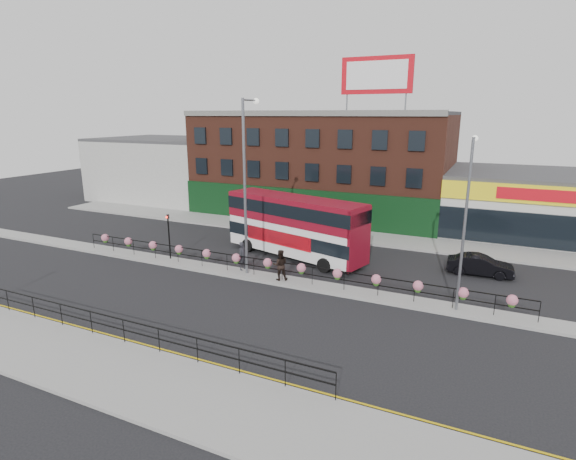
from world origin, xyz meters
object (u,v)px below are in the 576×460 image
at_px(car, 480,265).
at_px(lamp_column_east, 466,210).
at_px(pedestrian_b, 280,265).
at_px(double_decker_bus, 295,221).
at_px(pedestrian_a, 243,256).
at_px(lamp_column_west, 247,172).

xyz_separation_m(car, lamp_column_east, (-0.84, -6.34, 4.76)).
xyz_separation_m(pedestrian_b, lamp_column_east, (10.28, 0.23, 4.32)).
distance_m(double_decker_bus, pedestrian_a, 4.89).
bearing_deg(pedestrian_b, car, -177.05).
relative_size(double_decker_bus, pedestrian_a, 6.01).
relative_size(pedestrian_b, lamp_column_west, 0.18).
bearing_deg(lamp_column_east, double_decker_bus, 157.95).
bearing_deg(lamp_column_east, pedestrian_a, 178.18).
relative_size(double_decker_bus, car, 2.74).
distance_m(car, lamp_column_east, 7.97).
xyz_separation_m(car, pedestrian_b, (-11.13, -6.57, 0.45)).
xyz_separation_m(double_decker_bus, lamp_column_west, (-1.29, -4.40, 3.89)).
height_order(pedestrian_b, lamp_column_east, lamp_column_east).
bearing_deg(pedestrian_a, lamp_column_west, -99.45).
bearing_deg(lamp_column_east, car, 82.44).
distance_m(double_decker_bus, pedestrian_b, 5.28).
height_order(pedestrian_a, pedestrian_b, pedestrian_b).
height_order(car, pedestrian_b, pedestrian_b).
distance_m(car, pedestrian_b, 12.93).
relative_size(double_decker_bus, lamp_column_east, 1.26).
relative_size(car, lamp_column_east, 0.46).
bearing_deg(car, lamp_column_west, 111.51).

